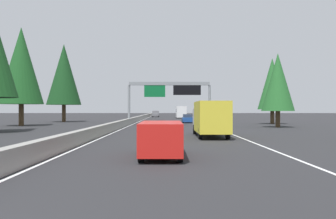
# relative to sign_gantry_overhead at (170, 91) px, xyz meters

# --- Properties ---
(ground_plane) EXTENTS (320.00, 320.00, 0.00)m
(ground_plane) POSITION_rel_sign_gantry_overhead_xyz_m (9.38, 6.03, -5.16)
(ground_plane) COLOR #262628
(median_barrier) EXTENTS (180.00, 0.56, 0.90)m
(median_barrier) POSITION_rel_sign_gantry_overhead_xyz_m (29.38, 6.33, -4.71)
(median_barrier) COLOR gray
(median_barrier) RESTS_ON ground
(shoulder_stripe_right) EXTENTS (160.00, 0.16, 0.01)m
(shoulder_stripe_right) POSITION_rel_sign_gantry_overhead_xyz_m (19.38, -5.49, -5.16)
(shoulder_stripe_right) COLOR silver
(shoulder_stripe_right) RESTS_ON ground
(shoulder_stripe_median) EXTENTS (160.00, 0.16, 0.01)m
(shoulder_stripe_median) POSITION_rel_sign_gantry_overhead_xyz_m (19.38, 5.78, -5.16)
(shoulder_stripe_median) COLOR silver
(shoulder_stripe_median) RESTS_ON ground
(sign_gantry_overhead) EXTENTS (0.50, 12.68, 6.49)m
(sign_gantry_overhead) POSITION_rel_sign_gantry_overhead_xyz_m (0.00, 0.00, 0.00)
(sign_gantry_overhead) COLOR gray
(sign_gantry_overhead) RESTS_ON ground
(minivan_mid_center) EXTENTS (5.00, 1.95, 1.69)m
(minivan_mid_center) POSITION_rel_sign_gantry_overhead_xyz_m (-38.57, 0.76, -4.21)
(minivan_mid_center) COLOR red
(minivan_mid_center) RESTS_ON ground
(box_truck_distant_a) EXTENTS (8.50, 2.40, 2.95)m
(box_truck_distant_a) POSITION_rel_sign_gantry_overhead_xyz_m (-25.32, -3.13, -3.55)
(box_truck_distant_a) COLOR gold
(box_truck_distant_a) RESTS_ON ground
(sedan_near_right) EXTENTS (4.40, 1.80, 1.47)m
(sedan_near_right) POSITION_rel_sign_gantry_overhead_xyz_m (7.64, -3.02, -4.48)
(sedan_near_right) COLOR #1E4793
(sedan_near_right) RESTS_ON ground
(pickup_far_right) EXTENTS (5.60, 2.00, 1.86)m
(pickup_far_right) POSITION_rel_sign_gantry_overhead_xyz_m (55.07, 4.03, -4.25)
(pickup_far_right) COLOR slate
(pickup_far_right) RESTS_ON ground
(bus_distant_b) EXTENTS (11.50, 2.55, 3.10)m
(bus_distant_b) POSITION_rel_sign_gantry_overhead_xyz_m (41.72, -3.12, -3.45)
(bus_distant_b) COLOR white
(bus_distant_b) RESTS_ON ground
(conifer_right_near) EXTENTS (4.19, 4.19, 9.53)m
(conifer_right_near) POSITION_rel_sign_gantry_overhead_xyz_m (-8.93, -13.76, 0.62)
(conifer_right_near) COLOR #4C3823
(conifer_right_near) RESTS_ON ground
(conifer_right_mid) EXTENTS (4.59, 4.59, 10.42)m
(conifer_right_mid) POSITION_rel_sign_gantry_overhead_xyz_m (2.06, -16.16, 1.17)
(conifer_right_mid) COLOR #4C3823
(conifer_right_mid) RESTS_ON ground
(conifer_left_near) EXTENTS (6.09, 6.09, 13.84)m
(conifer_left_near) POSITION_rel_sign_gantry_overhead_xyz_m (-4.66, 20.95, 3.25)
(conifer_left_near) COLOR #4C3823
(conifer_left_near) RESTS_ON ground
(conifer_left_mid) EXTENTS (6.30, 6.30, 14.32)m
(conifer_left_mid) POSITION_rel_sign_gantry_overhead_xyz_m (11.56, 19.54, 3.55)
(conifer_left_mid) COLOR #4C3823
(conifer_left_mid) RESTS_ON ground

